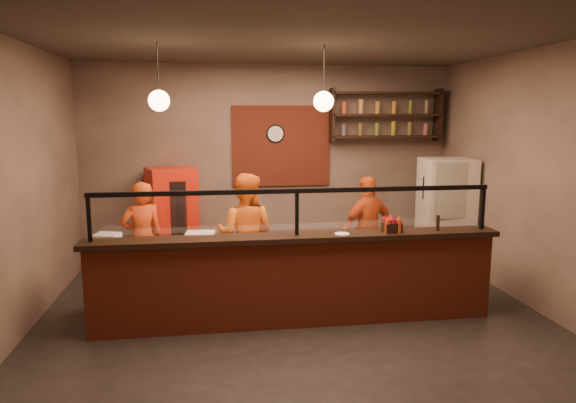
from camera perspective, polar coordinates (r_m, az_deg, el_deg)
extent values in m
plane|color=black|center=(6.38, 0.50, -12.44)|extent=(6.00, 6.00, 0.00)
plane|color=#3C372F|center=(5.98, 0.55, 17.37)|extent=(6.00, 6.00, 0.00)
plane|color=#7B685A|center=(8.43, -2.11, 4.14)|extent=(6.00, 0.00, 6.00)
plane|color=#7B685A|center=(6.25, -27.77, 1.23)|extent=(0.00, 5.00, 5.00)
plane|color=#7B685A|center=(7.08, 25.29, 2.24)|extent=(0.00, 5.00, 5.00)
plane|color=#7B685A|center=(3.55, 6.78, -3.19)|extent=(6.00, 0.00, 6.00)
cube|color=maroon|center=(8.40, -0.74, 6.18)|extent=(1.60, 0.04, 1.30)
cube|color=maroon|center=(5.93, 0.96, -9.01)|extent=(4.60, 0.25, 1.00)
cube|color=black|center=(5.78, 0.98, -4.02)|extent=(4.70, 0.37, 0.06)
cube|color=gray|center=(6.42, 0.23, -8.25)|extent=(4.60, 0.75, 0.85)
cube|color=silver|center=(6.30, 0.23, -4.35)|extent=(4.60, 0.75, 0.05)
cube|color=white|center=(5.72, 0.99, -1.29)|extent=(4.40, 0.02, 0.50)
cube|color=black|center=(5.68, 0.99, 1.19)|extent=(4.50, 0.05, 0.05)
cube|color=black|center=(5.80, -21.23, -1.80)|extent=(0.04, 0.04, 0.50)
cube|color=black|center=(5.72, 0.99, -1.29)|extent=(0.04, 0.04, 0.50)
cube|color=black|center=(6.46, 20.81, -0.68)|extent=(0.04, 0.04, 0.50)
cube|color=black|center=(8.65, 10.72, 7.11)|extent=(1.80, 0.28, 0.04)
cube|color=black|center=(8.64, 10.80, 9.42)|extent=(1.80, 0.28, 0.04)
cube|color=black|center=(8.65, 10.87, 11.74)|extent=(1.80, 0.28, 0.04)
cube|color=black|center=(8.39, 4.89, 9.56)|extent=(0.04, 0.28, 0.85)
cube|color=black|center=(8.97, 16.30, 9.21)|extent=(0.04, 0.28, 0.85)
cylinder|color=black|center=(8.37, -1.41, 7.54)|extent=(0.30, 0.04, 0.30)
cylinder|color=black|center=(6.10, -14.27, 14.09)|extent=(0.01, 0.01, 0.60)
sphere|color=#E8C07F|center=(6.08, -14.14, 10.81)|extent=(0.24, 0.24, 0.24)
cylinder|color=black|center=(6.21, 4.01, 14.26)|extent=(0.01, 0.01, 0.60)
sphere|color=#E8C07F|center=(6.19, 3.98, 11.03)|extent=(0.24, 0.24, 0.24)
imported|color=#C43E12|center=(7.13, -15.87, -3.99)|extent=(0.65, 0.55, 1.53)
imported|color=orange|center=(6.85, -4.76, -3.70)|extent=(0.95, 0.84, 1.64)
imported|color=#C94513|center=(7.47, 8.89, -3.09)|extent=(0.98, 0.68, 1.54)
cube|color=beige|center=(8.23, 17.07, -1.49)|extent=(0.79, 0.74, 1.75)
cube|color=red|center=(8.18, -12.74, -1.91)|extent=(0.85, 0.81, 1.60)
cylinder|color=white|center=(6.59, 9.14, -3.57)|extent=(0.56, 0.56, 0.01)
cube|color=white|center=(6.34, -19.43, -3.96)|extent=(0.32, 0.28, 0.13)
cube|color=silver|center=(6.29, -19.52, -4.05)|extent=(0.32, 0.29, 0.14)
cube|color=silver|center=(5.99, -9.71, -4.15)|extent=(0.34, 0.29, 0.16)
cylinder|color=yellow|center=(6.28, -7.79, -3.98)|extent=(0.31, 0.15, 0.05)
cube|color=black|center=(6.02, 11.46, -2.84)|extent=(0.22, 0.18, 0.11)
cylinder|color=black|center=(6.22, 16.31, -2.30)|extent=(0.05, 0.05, 0.18)
cylinder|color=white|center=(5.83, 6.02, -3.60)|extent=(0.17, 0.17, 0.01)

